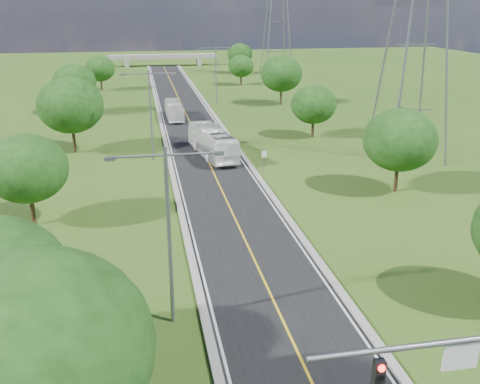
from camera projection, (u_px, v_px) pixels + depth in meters
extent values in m
plane|color=#294D15|center=(193.00, 129.00, 75.27)|extent=(260.00, 260.00, 0.00)
cube|color=black|center=(189.00, 120.00, 80.81)|extent=(8.00, 150.00, 0.06)
cube|color=gray|center=(160.00, 120.00, 80.05)|extent=(0.50, 150.00, 0.22)
cube|color=gray|center=(216.00, 118.00, 81.53)|extent=(0.50, 150.00, 0.22)
cylinder|color=slate|center=(435.00, 344.00, 16.84)|extent=(8.40, 0.20, 0.20)
cube|color=black|center=(379.00, 374.00, 16.83)|extent=(0.35, 0.28, 1.05)
cylinder|color=#FF140C|center=(382.00, 368.00, 16.56)|extent=(0.24, 0.06, 0.24)
cube|color=white|center=(461.00, 356.00, 17.22)|extent=(1.25, 0.06, 1.00)
cylinder|color=slate|center=(264.00, 162.00, 55.39)|extent=(0.08, 0.08, 2.40)
cube|color=white|center=(264.00, 154.00, 55.10)|extent=(0.55, 0.04, 0.70)
cube|color=gray|center=(127.00, 63.00, 147.29)|extent=(1.20, 3.00, 2.00)
cube|color=gray|center=(199.00, 62.00, 150.76)|extent=(1.20, 3.00, 2.00)
cube|color=gray|center=(163.00, 57.00, 148.49)|extent=(30.00, 3.00, 1.20)
cylinder|color=slate|center=(169.00, 239.00, 28.10)|extent=(0.22, 0.22, 10.00)
cylinder|color=slate|center=(137.00, 157.00, 26.31)|extent=(2.80, 0.12, 0.12)
cylinder|color=slate|center=(193.00, 154.00, 26.80)|extent=(2.80, 0.12, 0.12)
cube|color=slate|center=(110.00, 159.00, 26.10)|extent=(0.50, 0.25, 0.18)
cube|color=slate|center=(219.00, 153.00, 27.04)|extent=(0.50, 0.25, 0.18)
cylinder|color=slate|center=(151.00, 116.00, 58.66)|extent=(0.22, 0.22, 10.00)
cylinder|color=slate|center=(135.00, 74.00, 56.88)|extent=(2.80, 0.12, 0.12)
cylinder|color=slate|center=(162.00, 73.00, 57.36)|extent=(2.80, 0.12, 0.12)
cube|color=slate|center=(123.00, 75.00, 56.67)|extent=(0.50, 0.25, 0.18)
cube|color=slate|center=(174.00, 73.00, 57.61)|extent=(0.50, 0.25, 0.18)
cylinder|color=slate|center=(216.00, 75.00, 91.31)|extent=(0.22, 0.22, 10.00)
cylinder|color=slate|center=(207.00, 48.00, 89.53)|extent=(2.80, 0.12, 0.12)
cylinder|color=slate|center=(224.00, 48.00, 90.01)|extent=(2.80, 0.12, 0.12)
cube|color=slate|center=(200.00, 48.00, 89.32)|extent=(0.50, 0.25, 0.18)
cube|color=slate|center=(231.00, 48.00, 90.25)|extent=(0.50, 0.25, 0.18)
cylinder|color=black|center=(1.00, 359.00, 24.16)|extent=(0.36, 0.36, 3.06)
cylinder|color=black|center=(32.00, 208.00, 42.40)|extent=(0.36, 0.36, 2.70)
ellipsoid|color=#18380F|center=(27.00, 169.00, 41.29)|extent=(6.30, 6.30, 5.36)
cylinder|color=black|center=(74.00, 139.00, 62.86)|extent=(0.36, 0.36, 3.24)
ellipsoid|color=#18380F|center=(70.00, 105.00, 61.53)|extent=(7.56, 7.56, 6.43)
cylinder|color=black|center=(77.00, 105.00, 84.80)|extent=(0.36, 0.36, 2.88)
ellipsoid|color=#18380F|center=(74.00, 82.00, 83.62)|extent=(6.72, 6.72, 5.71)
cylinder|color=black|center=(101.00, 84.00, 107.52)|extent=(0.36, 0.36, 2.52)
ellipsoid|color=#18380F|center=(100.00, 69.00, 106.49)|extent=(5.88, 5.88, 5.00)
ellipsoid|color=#18380F|center=(35.00, 351.00, 17.67)|extent=(7.98, 7.98, 6.78)
cylinder|color=black|center=(396.00, 177.00, 49.78)|extent=(0.36, 0.36, 2.88)
ellipsoid|color=#18380F|center=(400.00, 140.00, 48.60)|extent=(6.72, 6.72, 5.71)
cylinder|color=black|center=(313.00, 128.00, 70.04)|extent=(0.36, 0.36, 2.52)
ellipsoid|color=#18380F|center=(314.00, 104.00, 69.01)|extent=(5.88, 5.88, 5.00)
cylinder|color=black|center=(281.00, 96.00, 92.53)|extent=(0.36, 0.36, 3.06)
ellipsoid|color=#18380F|center=(281.00, 74.00, 91.28)|extent=(7.14, 7.14, 6.07)
cylinder|color=black|center=(241.00, 80.00, 114.44)|extent=(0.36, 0.36, 2.34)
ellipsoid|color=#18380F|center=(241.00, 66.00, 113.49)|extent=(5.46, 5.46, 4.64)
cylinder|color=black|center=(240.00, 68.00, 133.51)|extent=(0.36, 0.36, 2.70)
ellipsoid|color=#18380F|center=(240.00, 54.00, 132.41)|extent=(6.30, 6.30, 5.36)
imported|color=white|center=(212.00, 142.00, 61.10)|extent=(4.50, 12.05, 3.28)
imported|color=white|center=(174.00, 110.00, 81.08)|extent=(2.30, 9.43, 2.62)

